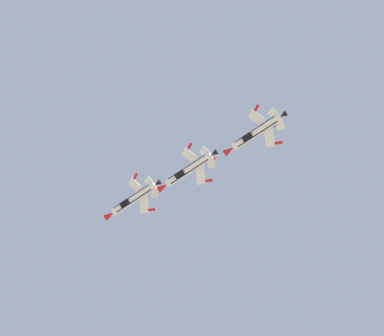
{
  "coord_description": "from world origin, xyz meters",
  "views": [
    {
      "loc": [
        4.92,
        -2.63,
        1.58
      ],
      "look_at": [
        11.05,
        42.63,
        117.47
      ],
      "focal_mm": 52.19,
      "sensor_mm": 36.0,
      "label": 1
    }
  ],
  "objects": [
    {
      "name": "fighter_jet_lead",
      "position": [
        -1.37,
        52.8,
        118.84
      ],
      "size": [
        12.63,
        11.9,
        6.88
      ],
      "rotation": [
        0.0,
        0.74,
        0.82
      ],
      "color": "white"
    },
    {
      "name": "fighter_jet_left_wing",
      "position": [
        10.2,
        43.11,
        116.87
      ],
      "size": [
        12.63,
        11.9,
        6.55
      ],
      "rotation": [
        0.0,
        0.69,
        0.82
      ],
      "color": "white"
    },
    {
      "name": "fighter_jet_right_wing",
      "position": [
        23.52,
        32.3,
        116.35
      ],
      "size": [
        12.63,
        11.9,
        6.31
      ],
      "rotation": [
        0.0,
        0.66,
        0.82
      ],
      "color": "white"
    }
  ]
}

